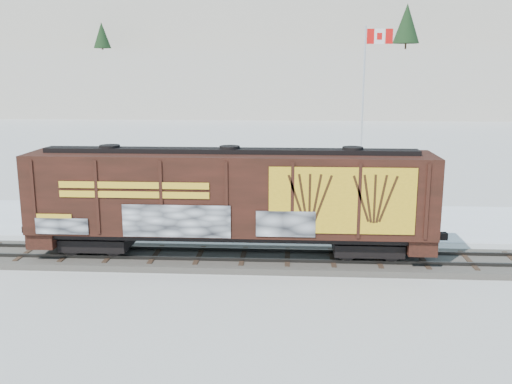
# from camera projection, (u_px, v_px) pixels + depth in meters

# --- Properties ---
(ground) EXTENTS (500.00, 500.00, 0.00)m
(ground) POSITION_uv_depth(u_px,v_px,m) (287.00, 263.00, 25.68)
(ground) COLOR white
(ground) RESTS_ON ground
(rail_track) EXTENTS (50.00, 3.40, 0.43)m
(rail_track) POSITION_uv_depth(u_px,v_px,m) (287.00, 260.00, 25.65)
(rail_track) COLOR #59544C
(rail_track) RESTS_ON ground
(parking_strip) EXTENTS (40.00, 8.00, 0.03)m
(parking_strip) POSITION_uv_depth(u_px,v_px,m) (288.00, 220.00, 33.00)
(parking_strip) COLOR white
(parking_strip) RESTS_ON ground
(hillside) EXTENTS (360.00, 110.00, 93.00)m
(hillside) POSITION_uv_depth(u_px,v_px,m) (291.00, 49.00, 159.16)
(hillside) COLOR white
(hillside) RESTS_ON ground
(hopper_railcar) EXTENTS (17.70, 3.06, 4.74)m
(hopper_railcar) POSITION_uv_depth(u_px,v_px,m) (230.00, 196.00, 25.19)
(hopper_railcar) COLOR black
(hopper_railcar) RESTS_ON rail_track
(flagpole) EXTENTS (2.30, 0.90, 11.46)m
(flagpole) POSITION_uv_depth(u_px,v_px,m) (363.00, 133.00, 39.85)
(flagpole) COLOR silver
(flagpole) RESTS_ON ground
(car_silver) EXTENTS (4.06, 1.81, 1.36)m
(car_silver) POSITION_uv_depth(u_px,v_px,m) (183.00, 213.00, 31.68)
(car_silver) COLOR #A9ABB0
(car_silver) RESTS_ON parking_strip
(car_white) EXTENTS (5.39, 3.28, 1.68)m
(car_white) POSITION_uv_depth(u_px,v_px,m) (222.00, 207.00, 32.49)
(car_white) COLOR white
(car_white) RESTS_ON parking_strip
(car_dark) EXTENTS (4.95, 2.34, 1.39)m
(car_dark) POSITION_uv_depth(u_px,v_px,m) (350.00, 208.00, 32.97)
(car_dark) COLOR #202328
(car_dark) RESTS_ON parking_strip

